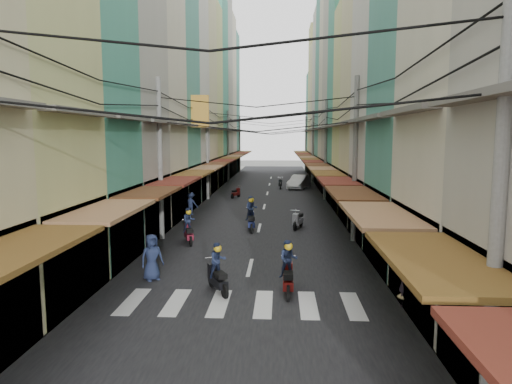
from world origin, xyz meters
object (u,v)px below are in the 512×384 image
(bicycle, at_px, (417,258))
(traffic_sign, at_px, (380,220))
(market_umbrella, at_px, (385,218))
(white_car, at_px, (299,189))

(bicycle, bearing_deg, traffic_sign, 100.93)
(bicycle, distance_m, market_umbrella, 2.78)
(market_umbrella, bearing_deg, traffic_sign, -156.67)
(white_car, distance_m, traffic_sign, 27.46)
(bicycle, relative_size, market_umbrella, 0.77)
(bicycle, height_order, traffic_sign, traffic_sign)
(white_car, distance_m, bicycle, 26.46)
(traffic_sign, bearing_deg, bicycle, 31.48)
(bicycle, xyz_separation_m, market_umbrella, (-1.69, -1.07, 1.93))
(white_car, bearing_deg, market_umbrella, -66.83)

